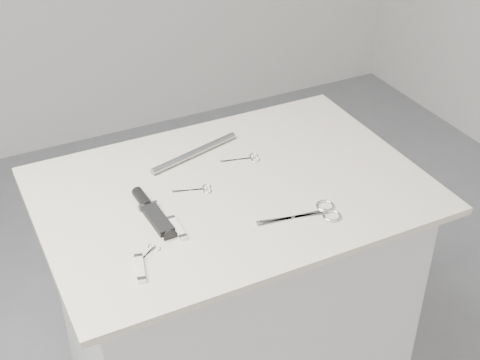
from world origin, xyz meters
name	(u,v)px	position (x,y,z in m)	size (l,w,h in m)	color
plinth	(233,316)	(0.00, 0.00, 0.45)	(0.90, 0.60, 0.90)	silver
display_board	(232,190)	(0.00, 0.00, 0.91)	(1.00, 0.70, 0.02)	beige
large_shears	(316,213)	(0.13, -0.20, 0.92)	(0.21, 0.09, 0.01)	silver
embroidery_scissors_a	(199,190)	(-0.08, 0.03, 0.92)	(0.10, 0.06, 0.00)	silver
embroidery_scissors_b	(247,159)	(0.10, 0.11, 0.92)	(0.11, 0.05, 0.00)	silver
tiny_scissors	(149,252)	(-0.28, -0.15, 0.92)	(0.07, 0.06, 0.00)	silver
sheathed_knife	(151,210)	(-0.23, -0.01, 0.93)	(0.05, 0.20, 0.03)	black
pocket_knife_a	(177,228)	(-0.20, -0.10, 0.93)	(0.02, 0.09, 0.01)	beige
pocket_knife_b	(140,268)	(-0.32, -0.20, 0.93)	(0.04, 0.09, 0.01)	beige
metal_rail	(195,153)	(-0.03, 0.19, 0.93)	(0.02, 0.02, 0.29)	gray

